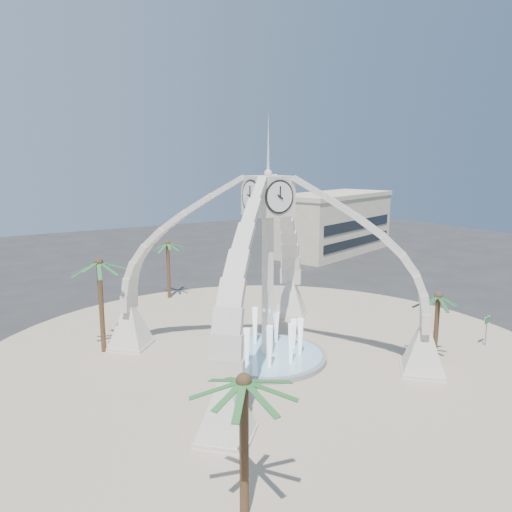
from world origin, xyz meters
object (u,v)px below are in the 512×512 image
fountain (267,355)px  palm_east (438,297)px  palm_south (244,383)px  street_sign (487,324)px  palm_west (99,264)px  clock_tower (268,266)px  palm_north (168,244)px

fountain → palm_east: (9.01, -6.43, 4.27)m
palm_south → street_sign: palm_south is taller
palm_west → fountain: bearing=-38.8°
palm_east → palm_west: palm_west is taller
palm_east → palm_south: (-18.12, -5.73, 0.88)m
palm_east → palm_south: size_ratio=0.84×
fountain → street_sign: fountain is taller
palm_east → street_sign: 6.35m
palm_south → street_sign: 24.76m
palm_west → street_sign: (23.65, -13.62, -4.67)m
clock_tower → palm_north: bearing=89.0°
clock_tower → palm_east: (9.01, -6.43, -1.93)m
fountain → palm_north: 18.46m
clock_tower → palm_west: 11.52m
fountain → palm_west: (-8.98, 7.21, 6.07)m
fountain → palm_south: size_ratio=1.29×
palm_south → clock_tower: bearing=53.2°
palm_north → fountain: bearing=-91.0°
fountain → street_sign: (14.67, -6.41, 1.39)m
palm_east → palm_west: (-17.99, 13.64, 1.79)m
clock_tower → palm_west: bearing=141.2°
clock_tower → palm_north: 17.78m
palm_north → street_sign: (14.37, -24.15, -3.68)m
fountain → palm_south: palm_south is taller
palm_west → street_sign: 27.69m
street_sign → palm_south: bearing=-174.7°
palm_west → palm_south: (-0.13, -19.38, -0.91)m
palm_east → street_sign: (5.66, 0.03, -2.88)m
fountain → palm_west: 13.02m
palm_west → palm_south: bearing=-90.4°
street_sign → fountain: bearing=148.1°
clock_tower → palm_west: (-8.98, 7.21, -0.13)m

